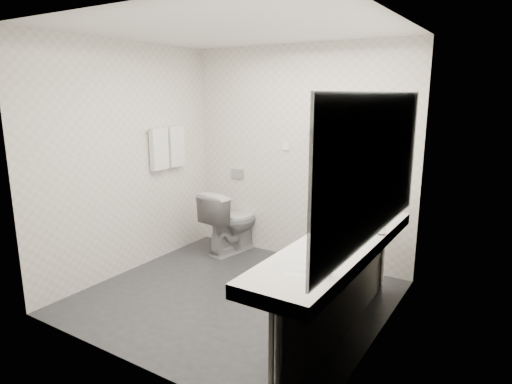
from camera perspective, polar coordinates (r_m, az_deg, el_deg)
The scene contains 31 objects.
floor at distance 4.44m, azimuth -2.75°, elevation -13.46°, with size 2.80×2.80×0.00m, color #292A2E.
ceiling at distance 4.02m, azimuth -3.15°, elevation 20.44°, with size 2.80×2.80×0.00m, color white.
wall_back at distance 5.15m, azimuth 5.45°, elevation 4.77°, with size 2.80×2.80×0.00m, color silver.
wall_front at distance 3.10m, azimuth -16.90°, elevation -1.10°, with size 2.80×2.80×0.00m, color silver.
wall_left at distance 4.98m, azimuth -16.26°, elevation 4.04°, with size 2.60×2.60×0.00m, color silver.
wall_right at distance 3.45m, azimuth 16.44°, elevation 0.31°, with size 2.60×2.60×0.00m, color silver.
vanity_counter at distance 3.47m, azimuth 10.66°, elevation -7.03°, with size 0.55×2.20×0.10m, color white.
vanity_panel at distance 3.63m, azimuth 10.75°, elevation -13.42°, with size 0.03×2.15×0.75m, color gray.
vanity_post_near at distance 2.80m, azimuth 2.83°, elevation -21.83°, with size 0.06×0.06×0.75m, color silver.
vanity_post_far at distance 4.53m, azimuth 16.04°, elevation -8.26°, with size 0.06×0.06×0.75m, color silver.
mirror at distance 3.23m, azimuth 15.42°, elevation 3.16°, with size 0.02×2.20×1.05m, color #B2BCC6.
basin_near at distance 2.90m, azimuth 5.83°, elevation -10.17°, with size 0.40×0.31×0.05m, color white.
basin_far at distance 4.05m, azimuth 14.11°, elevation -3.81°, with size 0.40×0.31×0.05m, color white.
faucet_near at distance 2.80m, azimuth 9.49°, elevation -9.23°, with size 0.04×0.04×0.15m, color silver.
faucet_far at distance 3.97m, azimuth 16.85°, elevation -2.95°, with size 0.04×0.04×0.15m, color silver.
soap_bottle_a at distance 3.54m, azimuth 12.59°, elevation -4.89°, with size 0.05×0.05×0.12m, color white.
soap_bottle_b at distance 3.51m, azimuth 11.77°, elevation -5.12°, with size 0.08×0.08×0.10m, color white.
soap_bottle_c at distance 3.32m, azimuth 12.05°, elevation -6.14°, with size 0.04×0.04×0.10m, color white.
glass_left at distance 3.67m, azimuth 16.04°, elevation -4.47°, with size 0.06×0.06×0.12m, color silver.
toilet at distance 5.49m, azimuth -3.24°, elevation -3.83°, with size 0.44×0.78×0.79m, color white.
flush_plate at distance 5.62m, azimuth -2.44°, elevation 2.39°, with size 0.18×0.02×0.12m, color #B2B5BA.
pedal_bin at distance 4.69m, azimuth 4.62°, elevation -9.91°, with size 0.22×0.22×0.31m, color #B2B5BA.
bin_lid at distance 4.63m, azimuth 4.66°, elevation -8.03°, with size 0.22×0.22×0.01m, color #B2B5BA.
towel_rail at distance 5.29m, azimuth -11.62°, elevation 8.05°, with size 0.02×0.02×0.62m, color silver.
towel_near at distance 5.20m, azimuth -12.50°, elevation 5.50°, with size 0.07×0.24×0.48m, color white.
towel_far at distance 5.40m, azimuth -10.41°, elevation 5.85°, with size 0.07×0.24×0.48m, color white.
dryer_cradle at distance 4.99m, azimuth 7.93°, elevation 7.34°, with size 0.10×0.04×0.14m, color gray.
dryer_barrel at distance 4.92m, azimuth 7.60°, elevation 7.63°, with size 0.08×0.08×0.14m, color gray.
dryer_cord at distance 5.00m, azimuth 7.77°, elevation 4.48°, with size 0.02×0.02×0.35m, color black.
switch_plate_a at distance 5.20m, azimuth 3.93°, elevation 5.98°, with size 0.09×0.02×0.09m, color white.
switch_plate_b at distance 4.91m, azimuth 11.17°, elevation 5.37°, with size 0.09×0.02×0.09m, color white.
Camera 1 is at (2.30, -3.25, 1.97)m, focal length 30.72 mm.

